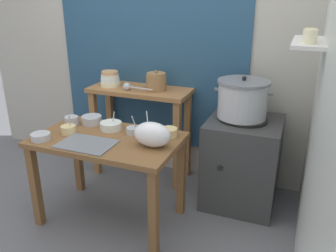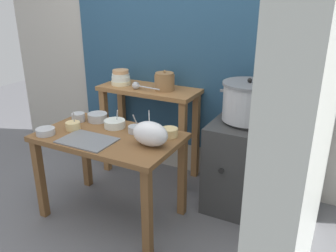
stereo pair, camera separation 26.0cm
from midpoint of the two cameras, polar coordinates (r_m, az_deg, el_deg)
ground_plane at (r=2.99m, az=-5.68°, el=-15.01°), size 9.00×9.00×0.00m
wall_back at (r=3.38m, az=5.16°, el=13.32°), size 4.40×0.12×2.60m
wall_right at (r=2.24m, az=28.05°, el=6.88°), size 0.30×3.20×2.60m
prep_table at (r=2.76m, az=-6.80°, el=-3.61°), size 1.10×0.66×0.72m
back_shelf_table at (r=3.39m, az=-0.87°, el=2.59°), size 0.96×0.40×0.90m
stove_block at (r=3.07m, az=15.03°, el=-6.25°), size 0.60×0.61×0.78m
steamer_pot at (r=2.89m, az=15.39°, el=3.84°), size 0.47×0.42×0.34m
clay_pot at (r=3.23m, az=1.79°, el=7.19°), size 0.18×0.18×0.19m
bowl_stack_enamel at (r=3.44m, az=-5.51°, el=7.76°), size 0.19×0.19×0.14m
ladle at (r=3.27m, az=-2.78°, el=6.52°), size 0.30×0.07×0.07m
serving_tray at (r=2.63m, az=-10.23°, el=-2.38°), size 0.40×0.28×0.01m
plastic_bag at (r=2.48m, az=0.09°, el=-1.34°), size 0.27×0.17×0.18m
prep_bowl_0 at (r=2.85m, az=-12.67°, el=0.02°), size 0.11×0.11×0.16m
prep_bowl_1 at (r=3.04m, az=-11.99°, el=1.42°), size 0.11×0.11×0.07m
prep_bowl_2 at (r=2.85m, az=-6.09°, el=0.38°), size 0.17×0.17×0.16m
prep_bowl_3 at (r=2.66m, az=3.06°, el=-1.03°), size 0.13×0.13×0.06m
prep_bowl_4 at (r=2.74m, az=-2.66°, el=-0.52°), size 0.11×0.11×0.16m
prep_bowl_5 at (r=2.82m, az=-16.80°, el=-0.86°), size 0.14×0.14×0.05m
prep_bowl_6 at (r=3.01m, az=-8.95°, el=1.42°), size 0.16×0.16×0.07m
prep_bowl_7 at (r=2.73m, az=-0.05°, el=-0.38°), size 0.11×0.11×0.17m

